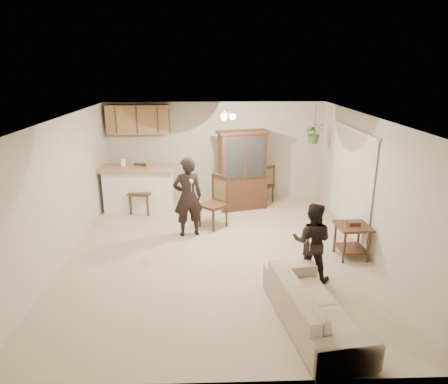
{
  "coord_description": "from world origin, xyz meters",
  "views": [
    {
      "loc": [
        -0.12,
        -6.83,
        3.35
      ],
      "look_at": [
        0.12,
        0.4,
        1.06
      ],
      "focal_mm": 32.0,
      "sensor_mm": 36.0,
      "label": 1
    }
  ],
  "objects_px": {
    "adult": "(188,193)",
    "china_hutch": "(242,171)",
    "sofa": "(314,300)",
    "chair_hutch_left": "(213,213)",
    "chair_hutch_right": "(263,191)",
    "child": "(312,241)",
    "chair_bar": "(142,199)",
    "side_table": "(352,241)"
  },
  "relations": [
    {
      "from": "adult",
      "to": "china_hutch",
      "type": "distance_m",
      "value": 2.01
    },
    {
      "from": "sofa",
      "to": "adult",
      "type": "height_order",
      "value": "adult"
    },
    {
      "from": "chair_hutch_left",
      "to": "chair_hutch_right",
      "type": "distance_m",
      "value": 2.1
    },
    {
      "from": "adult",
      "to": "chair_hutch_right",
      "type": "relative_size",
      "value": 1.84
    },
    {
      "from": "sofa",
      "to": "child",
      "type": "xyz_separation_m",
      "value": [
        0.25,
        1.21,
        0.31
      ]
    },
    {
      "from": "chair_bar",
      "to": "chair_hutch_left",
      "type": "relative_size",
      "value": 1.02
    },
    {
      "from": "adult",
      "to": "chair_hutch_right",
      "type": "bearing_deg",
      "value": -145.62
    },
    {
      "from": "china_hutch",
      "to": "adult",
      "type": "bearing_deg",
      "value": -142.84
    },
    {
      "from": "adult",
      "to": "china_hutch",
      "type": "height_order",
      "value": "china_hutch"
    },
    {
      "from": "child",
      "to": "chair_hutch_right",
      "type": "distance_m",
      "value": 3.96
    },
    {
      "from": "sofa",
      "to": "china_hutch",
      "type": "xyz_separation_m",
      "value": [
        -0.61,
        4.67,
        0.57
      ]
    },
    {
      "from": "china_hutch",
      "to": "chair_hutch_right",
      "type": "height_order",
      "value": "china_hutch"
    },
    {
      "from": "side_table",
      "to": "chair_bar",
      "type": "height_order",
      "value": "chair_bar"
    },
    {
      "from": "chair_hutch_right",
      "to": "sofa",
      "type": "bearing_deg",
      "value": 57.62
    },
    {
      "from": "side_table",
      "to": "chair_bar",
      "type": "bearing_deg",
      "value": 149.52
    },
    {
      "from": "sofa",
      "to": "adult",
      "type": "xyz_separation_m",
      "value": [
        -1.83,
        3.07,
        0.53
      ]
    },
    {
      "from": "adult",
      "to": "child",
      "type": "bearing_deg",
      "value": 123.63
    },
    {
      "from": "adult",
      "to": "chair_hutch_left",
      "type": "xyz_separation_m",
      "value": [
        0.51,
        0.42,
        -0.58
      ]
    },
    {
      "from": "child",
      "to": "chair_hutch_right",
      "type": "bearing_deg",
      "value": -65.54
    },
    {
      "from": "chair_hutch_left",
      "to": "china_hutch",
      "type": "bearing_deg",
      "value": 102.9
    },
    {
      "from": "china_hutch",
      "to": "chair_hutch_left",
      "type": "relative_size",
      "value": 1.69
    },
    {
      "from": "child",
      "to": "chair_hutch_right",
      "type": "xyz_separation_m",
      "value": [
        -0.28,
        3.93,
        -0.4
      ]
    },
    {
      "from": "child",
      "to": "chair_hutch_left",
      "type": "relative_size",
      "value": 1.2
    },
    {
      "from": "sofa",
      "to": "chair_hutch_right",
      "type": "height_order",
      "value": "chair_hutch_right"
    },
    {
      "from": "chair_hutch_left",
      "to": "chair_hutch_right",
      "type": "relative_size",
      "value": 1.15
    },
    {
      "from": "child",
      "to": "china_hutch",
      "type": "relative_size",
      "value": 0.71
    },
    {
      "from": "adult",
      "to": "chair_hutch_left",
      "type": "distance_m",
      "value": 0.88
    },
    {
      "from": "sofa",
      "to": "chair_hutch_left",
      "type": "distance_m",
      "value": 3.73
    },
    {
      "from": "chair_hutch_right",
      "to": "adult",
      "type": "bearing_deg",
      "value": 16.26
    },
    {
      "from": "china_hutch",
      "to": "chair_bar",
      "type": "height_order",
      "value": "china_hutch"
    },
    {
      "from": "sofa",
      "to": "chair_hutch_left",
      "type": "xyz_separation_m",
      "value": [
        -1.33,
        3.49,
        -0.05
      ]
    },
    {
      "from": "chair_hutch_right",
      "to": "chair_bar",
      "type": "bearing_deg",
      "value": -19.07
    },
    {
      "from": "adult",
      "to": "side_table",
      "type": "distance_m",
      "value": 3.27
    },
    {
      "from": "side_table",
      "to": "sofa",
      "type": "bearing_deg",
      "value": -121.1
    },
    {
      "from": "china_hutch",
      "to": "chair_bar",
      "type": "distance_m",
      "value": 2.48
    },
    {
      "from": "child",
      "to": "chair_bar",
      "type": "xyz_separation_m",
      "value": [
        -3.25,
        3.21,
        -0.35
      ]
    },
    {
      "from": "sofa",
      "to": "chair_hutch_right",
      "type": "relative_size",
      "value": 1.91
    },
    {
      "from": "side_table",
      "to": "child",
      "type": "bearing_deg",
      "value": -141.43
    },
    {
      "from": "china_hutch",
      "to": "chair_bar",
      "type": "xyz_separation_m",
      "value": [
        -2.39,
        -0.24,
        -0.62
      ]
    },
    {
      "from": "chair_bar",
      "to": "china_hutch",
      "type": "bearing_deg",
      "value": 17.93
    },
    {
      "from": "child",
      "to": "chair_bar",
      "type": "relative_size",
      "value": 1.17
    },
    {
      "from": "chair_hutch_left",
      "to": "sofa",
      "type": "bearing_deg",
      "value": -24.94
    }
  ]
}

